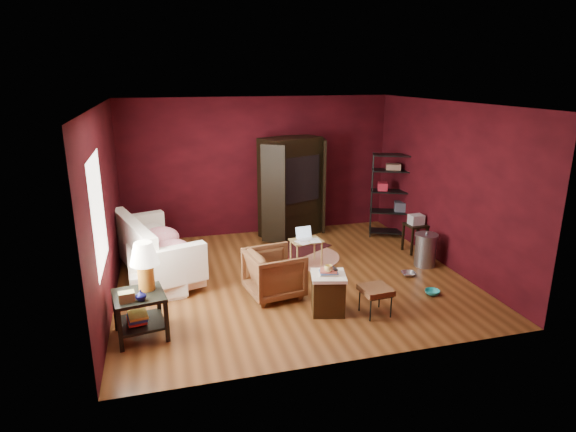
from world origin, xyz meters
name	(u,v)px	position (x,y,z in m)	size (l,w,h in m)	color
room	(289,195)	(-0.04, -0.01, 1.40)	(5.54, 5.04, 2.84)	brown
sofa	(153,253)	(-2.17, 0.65, 0.41)	(2.09, 0.61, 0.82)	white
armchair	(274,271)	(-0.42, -0.58, 0.40)	(0.77, 0.72, 0.79)	black
pet_bowl_steel	(409,269)	(1.90, -0.44, 0.12)	(0.24, 0.06, 0.24)	silver
pet_bowl_turquoise	(433,288)	(1.90, -1.18, 0.11)	(0.23, 0.07, 0.23)	#26B1AF
vase	(141,295)	(-2.30, -1.46, 0.65)	(0.13, 0.14, 0.13)	#0D0E44
mug	(328,268)	(0.16, -1.33, 0.69)	(0.11, 0.09, 0.11)	#FEE57C
side_table	(142,281)	(-2.28, -1.21, 0.73)	(0.70, 0.70, 1.22)	black
sofa_cushions	(154,251)	(-2.15, 0.64, 0.45)	(1.45, 2.33, 0.91)	white
hamper	(328,292)	(0.18, -1.28, 0.30)	(0.56, 0.56, 0.66)	#3F260E
footstool	(376,291)	(0.79, -1.52, 0.35)	(0.43, 0.43, 0.41)	black
rug_round	(302,257)	(0.44, 0.83, 0.01)	(1.48, 1.48, 0.01)	beige
rug_oriental	(298,248)	(0.49, 1.27, 0.02)	(1.36, 1.24, 0.01)	#4A1316
laptop_desk	(306,242)	(0.40, 0.48, 0.41)	(0.57, 0.47, 0.66)	tan
tv_armoire	(291,186)	(0.58, 2.10, 1.05)	(1.47, 1.20, 2.02)	black
wire_shelving	(392,192)	(2.55, 1.52, 0.93)	(0.91, 0.66, 1.70)	black
small_stand	(416,224)	(2.56, 0.55, 0.54)	(0.39, 0.39, 0.73)	black
trash_can	(426,250)	(2.39, -0.11, 0.29)	(0.42, 0.42, 0.62)	gray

